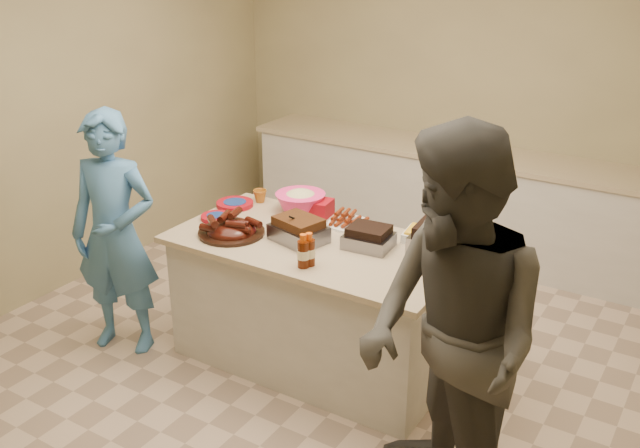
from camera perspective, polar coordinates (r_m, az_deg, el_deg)
The scene contains 19 objects.
room at distance 4.68m, azimuth -0.73°, elevation -11.23°, with size 4.50×5.00×2.70m, color tan, non-canonical shape.
back_counter at distance 6.24m, azimuth 10.19°, elevation 2.05°, with size 3.60×0.64×0.90m, color beige, non-canonical shape.
island at distance 4.73m, azimuth -0.33°, elevation -10.78°, with size 1.78×0.94×0.84m, color beige, non-canonical shape.
rib_platter at distance 4.47m, azimuth -7.08°, elevation -0.80°, with size 0.42×0.42×0.17m, color #3E1008, non-canonical shape.
pulled_pork_tray at distance 4.35m, azimuth -1.71°, elevation -1.34°, with size 0.32×0.24×0.10m, color #47230F.
brisket_tray at distance 4.27m, azimuth 3.90°, elevation -1.85°, with size 0.27×0.23×0.08m, color black.
roasting_pan at distance 4.24m, azimuth 9.53°, elevation -2.33°, with size 0.32×0.32×0.13m, color gray.
coleslaw_bowl at distance 4.78m, azimuth -1.56°, elevation 0.94°, with size 0.33×0.33×0.23m, color #FF2E7E, non-canonical shape.
sausage_plate at distance 4.58m, azimuth 2.37°, elevation -0.07°, with size 0.28×0.28×0.05m, color silver.
mac_cheese_dish at distance 4.39m, azimuth 8.61°, elevation -1.36°, with size 0.28×0.21×0.07m, color yellow.
bbq_bottle_a at distance 4.02m, azimuth -1.33°, elevation -3.45°, with size 0.07×0.07×0.20m, color #421404.
bbq_bottle_b at distance 4.04m, azimuth -0.86°, elevation -3.29°, with size 0.07×0.07×0.20m, color #421404.
mustard_bottle at distance 4.46m, azimuth -1.17°, elevation -0.70°, with size 0.04×0.04×0.12m, color #D7A606.
sauce_bowl at distance 4.49m, azimuth -0.28°, elevation -0.50°, with size 0.14×0.04×0.14m, color silver.
plate_stack_large at distance 4.92m, azimuth -6.82°, elevation 1.44°, with size 0.25×0.25×0.03m, color maroon.
plate_stack_small at distance 4.71m, azimuth -8.31°, elevation 0.39°, with size 0.20×0.20×0.03m, color maroon.
plastic_cup at distance 4.97m, azimuth -4.80°, elevation 1.77°, with size 0.10×0.09×0.10m, color #9B5816.
basket_stack at distance 4.73m, azimuth -0.39°, elevation 0.74°, with size 0.21×0.16×0.11m, color maroon.
guest_blue at distance 5.08m, azimuth -15.09°, elevation -9.16°, with size 0.59×1.61×0.38m, color teal.
Camera 1 is at (2.10, -3.27, 2.61)m, focal length 40.00 mm.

